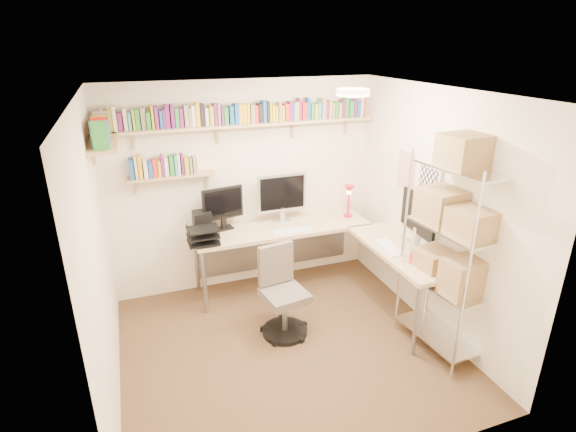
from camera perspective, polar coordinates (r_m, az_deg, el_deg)
The scene contains 6 objects.
ground at distance 4.73m, azimuth -0.07°, elevation -16.35°, with size 3.20×3.20×0.00m, color #45331D.
room_shell at distance 3.97m, azimuth -0.03°, elevation 1.59°, with size 3.24×3.04×2.52m.
wall_shelves at distance 4.96m, azimuth -10.06°, elevation 11.02°, with size 3.12×1.09×0.80m.
corner_desk at distance 5.20m, azimuth 1.71°, elevation -2.19°, with size 2.52×2.09×1.42m.
office_chair at distance 4.74m, azimuth -0.74°, elevation -10.33°, with size 0.51×0.51×0.96m.
wire_rack at distance 4.34m, azimuth 20.14°, elevation -1.35°, with size 0.49×0.89×2.16m.
Camera 1 is at (-1.27, -3.51, 2.90)m, focal length 28.00 mm.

